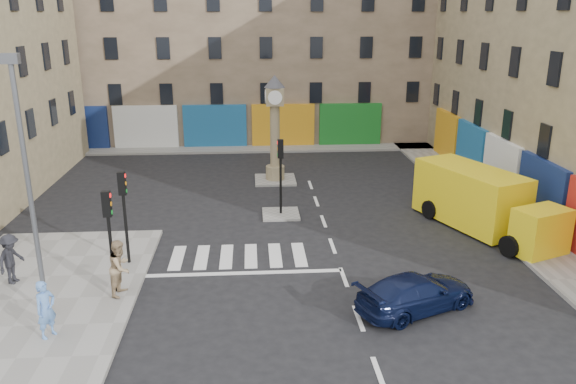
{
  "coord_description": "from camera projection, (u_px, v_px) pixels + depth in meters",
  "views": [
    {
      "loc": [
        -3.4,
        -18.04,
        9.52
      ],
      "look_at": [
        -1.81,
        5.49,
        2.0
      ],
      "focal_mm": 35.0,
      "sensor_mm": 36.0,
      "label": 1
    }
  ],
  "objects": [
    {
      "name": "island_far",
      "position": [
        275.0,
        180.0,
        33.42
      ],
      "size": [
        2.4,
        2.4,
        0.12
      ],
      "primitive_type": "cube",
      "color": "gray",
      "rests_on": "ground"
    },
    {
      "name": "sidewalk_left",
      "position": [
        13.0,
        328.0,
        17.63
      ],
      "size": [
        7.0,
        16.0,
        0.15
      ],
      "primitive_type": "cube",
      "color": "gray",
      "rests_on": "ground"
    },
    {
      "name": "lamp_post",
      "position": [
        27.0,
        177.0,
        17.01
      ],
      "size": [
        0.5,
        0.25,
        8.3
      ],
      "color": "#595B60",
      "rests_on": "sidewalk_left"
    },
    {
      "name": "traffic_light_island",
      "position": [
        281.0,
        165.0,
        26.95
      ],
      "size": [
        0.28,
        0.22,
        3.7
      ],
      "color": "black",
      "rests_on": "island_near"
    },
    {
      "name": "ground",
      "position": [
        348.0,
        290.0,
        20.26
      ],
      "size": [
        120.0,
        120.0,
        0.0
      ],
      "primitive_type": "plane",
      "color": "black",
      "rests_on": "ground"
    },
    {
      "name": "traffic_light_left_near",
      "position": [
        109.0,
        226.0,
        19.12
      ],
      "size": [
        0.28,
        0.22,
        3.7
      ],
      "color": "black",
      "rests_on": "sidewalk_left"
    },
    {
      "name": "clock_pillar",
      "position": [
        275.0,
        122.0,
        32.36
      ],
      "size": [
        1.2,
        1.2,
        6.1
      ],
      "color": "#9D8C67",
      "rests_on": "island_far"
    },
    {
      "name": "pedestrian_dark",
      "position": [
        11.0,
        259.0,
        20.21
      ],
      "size": [
        0.99,
        1.35,
        1.87
      ],
      "primitive_type": "imported",
      "rotation": [
        0.0,
        0.0,
        1.3
      ],
      "color": "black",
      "rests_on": "sidewalk_left"
    },
    {
      "name": "traffic_light_left_far",
      "position": [
        124.0,
        203.0,
        21.41
      ],
      "size": [
        0.28,
        0.22,
        3.7
      ],
      "color": "black",
      "rests_on": "sidewalk_left"
    },
    {
      "name": "sidewalk_right",
      "position": [
        476.0,
        197.0,
        30.31
      ],
      "size": [
        2.6,
        30.0,
        0.15
      ],
      "primitive_type": "cube",
      "color": "gray",
      "rests_on": "ground"
    },
    {
      "name": "sidewalk_far",
      "position": [
        243.0,
        149.0,
        41.09
      ],
      "size": [
        32.0,
        2.4,
        0.15
      ],
      "primitive_type": "cube",
      "color": "gray",
      "rests_on": "ground"
    },
    {
      "name": "pedestrian_tan",
      "position": [
        120.0,
        267.0,
        19.38
      ],
      "size": [
        0.96,
        1.12,
        2.0
      ],
      "primitive_type": "imported",
      "rotation": [
        0.0,
        0.0,
        1.34
      ],
      "color": "#9E8461",
      "rests_on": "sidewalk_left"
    },
    {
      "name": "island_near",
      "position": [
        281.0,
        214.0,
        27.72
      ],
      "size": [
        1.8,
        1.8,
        0.12
      ],
      "primitive_type": "cube",
      "color": "gray",
      "rests_on": "ground"
    },
    {
      "name": "navy_sedan",
      "position": [
        416.0,
        293.0,
        18.73
      ],
      "size": [
        4.64,
        3.38,
        1.25
      ],
      "primitive_type": "imported",
      "rotation": [
        0.0,
        0.0,
        2.0
      ],
      "color": "black",
      "rests_on": "ground"
    },
    {
      "name": "pedestrian_blue",
      "position": [
        46.0,
        309.0,
        16.81
      ],
      "size": [
        0.73,
        0.8,
        1.83
      ],
      "primitive_type": "imported",
      "rotation": [
        0.0,
        0.0,
        0.99
      ],
      "color": "#5D8ED6",
      "rests_on": "sidewalk_left"
    },
    {
      "name": "yellow_van",
      "position": [
        481.0,
        201.0,
        25.54
      ],
      "size": [
        4.84,
        7.78,
        2.73
      ],
      "rotation": [
        0.0,
        0.0,
        0.38
      ],
      "color": "yellow",
      "rests_on": "ground"
    },
    {
      "name": "building_far",
      "position": [
        241.0,
        27.0,
        44.04
      ],
      "size": [
        32.0,
        10.0,
        17.0
      ],
      "primitive_type": "cube",
      "color": "gray",
      "rests_on": "ground"
    }
  ]
}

